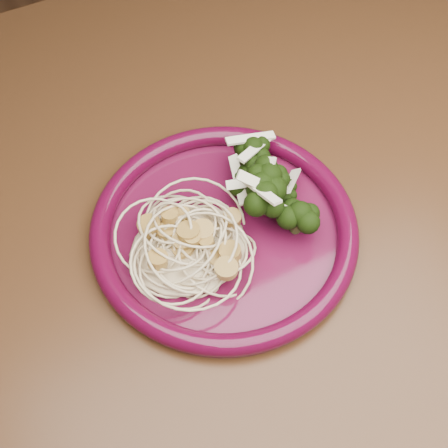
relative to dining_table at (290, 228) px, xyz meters
The scene contains 6 objects.
dining_table is the anchor object (origin of this frame).
dinner_plate 0.15m from the dining_table, 162.83° to the right, with size 0.29×0.29×0.02m.
spaghetti_pile 0.19m from the dining_table, 165.65° to the right, with size 0.11×0.10×0.03m, color beige.
scallop_cluster 0.21m from the dining_table, 165.65° to the right, with size 0.10×0.10×0.03m, color #B28B3E, non-canonical shape.
broccoli_pile 0.14m from the dining_table, 154.34° to the right, with size 0.08×0.14×0.05m, color black.
onion_garnish 0.17m from the dining_table, 154.34° to the right, with size 0.06×0.09×0.05m, color #EDEBC7, non-canonical shape.
Camera 1 is at (-0.25, -0.33, 1.26)m, focal length 50.00 mm.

